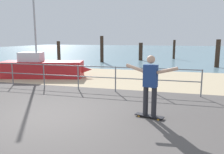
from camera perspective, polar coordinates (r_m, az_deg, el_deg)
ground_plane at (r=5.80m, az=-22.08°, el=-13.15°), size 24.00×10.00×0.04m
beach_strip at (r=12.83m, az=-0.05°, el=-0.01°), size 24.00×6.00×0.04m
sea_surface at (r=40.39m, az=10.59°, el=6.55°), size 72.00×50.00×0.04m
railing_fence at (r=10.50m, az=-16.71°, el=1.24°), size 13.15×0.05×1.05m
sailboat at (r=13.16m, az=-16.32°, el=2.16°), size 5.06×2.43×5.83m
skateboard at (r=6.44m, az=9.32°, el=-9.57°), size 0.82×0.40×0.08m
skateboarder at (r=6.19m, az=9.56°, el=-1.25°), size 1.42×0.46×1.65m
groyne_post_0 at (r=19.78m, az=-13.18°, el=5.97°), size 0.28×0.28×1.90m
groyne_post_1 at (r=20.53m, az=-2.56°, el=6.97°), size 0.30×0.30×2.34m
groyne_post_2 at (r=22.40m, az=7.19°, el=6.33°), size 0.38×0.38×1.71m
groyne_post_3 at (r=24.54m, az=15.27°, el=6.66°), size 0.25×0.25×1.96m
groyne_post_4 at (r=18.53m, az=24.90°, el=5.34°), size 0.33×0.33×2.07m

